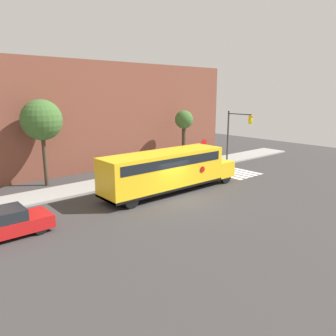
{
  "coord_description": "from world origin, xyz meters",
  "views": [
    {
      "loc": [
        -14.2,
        -15.58,
        7.01
      ],
      "look_at": [
        0.94,
        2.21,
        1.65
      ],
      "focal_mm": 35.0,
      "sensor_mm": 36.0,
      "label": 1
    }
  ],
  "objects": [
    {
      "name": "crosswalk_stripes",
      "position": [
        8.91,
        2.0,
        0.0
      ],
      "size": [
        3.3,
        3.2,
        0.01
      ],
      "color": "white",
      "rests_on": "ground"
    },
    {
      "name": "sidewalk_strip",
      "position": [
        0.0,
        6.5,
        0.07
      ],
      "size": [
        44.0,
        3.0,
        0.15
      ],
      "color": "#9E9E99",
      "rests_on": "ground"
    },
    {
      "name": "ground_plane",
      "position": [
        0.0,
        0.0,
        0.0
      ],
      "size": [
        60.0,
        60.0,
        0.0
      ],
      "primitive_type": "plane",
      "color": "#3A3838"
    },
    {
      "name": "tree_far_sidewalk",
      "position": [
        -5.48,
        9.21,
        5.02
      ],
      "size": [
        3.05,
        3.05,
        6.58
      ],
      "color": "#423323",
      "rests_on": "ground"
    },
    {
      "name": "traffic_light",
      "position": [
        11.53,
        4.49,
        3.48
      ],
      "size": [
        0.28,
        2.84,
        5.29
      ],
      "color": "#38383A",
      "rests_on": "ground"
    },
    {
      "name": "tree_near_sidewalk",
      "position": [
        8.46,
        8.57,
        4.19
      ],
      "size": [
        1.83,
        1.83,
        5.33
      ],
      "color": "#423323",
      "rests_on": "ground"
    },
    {
      "name": "school_bus",
      "position": [
        0.47,
        1.71,
        1.73
      ],
      "size": [
        11.12,
        2.57,
        3.0
      ],
      "color": "yellow",
      "rests_on": "ground"
    },
    {
      "name": "parked_car",
      "position": [
        -10.66,
        1.21,
        0.72
      ],
      "size": [
        4.49,
        1.88,
        1.45
      ],
      "color": "red",
      "rests_on": "ground"
    },
    {
      "name": "stop_sign",
      "position": [
        8.1,
        5.44,
        1.82
      ],
      "size": [
        0.66,
        0.1,
        2.79
      ],
      "color": "#38383A",
      "rests_on": "ground"
    },
    {
      "name": "building_backdrop",
      "position": [
        0.0,
        13.0,
        4.9
      ],
      "size": [
        32.0,
        4.0,
        9.81
      ],
      "color": "brown",
      "rests_on": "ground"
    }
  ]
}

